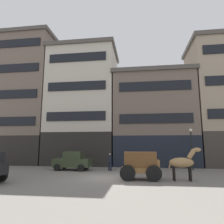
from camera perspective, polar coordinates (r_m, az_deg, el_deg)
The scene contains 10 objects.
ground_plane at distance 16.03m, azimuth -1.73°, elevation -18.29°, with size 120.00×120.00×0.00m, color slate.
building_far_left at distance 31.26m, azimuth -22.89°, elevation 3.60°, with size 8.13×7.19×18.08m.
building_center_left at distance 27.75m, azimuth -8.10°, elevation 1.98°, with size 9.17×7.19×15.69m.
building_center_right at distance 26.47m, azimuth 11.71°, elevation -1.84°, with size 10.26×7.19×11.63m.
building_far_right at distance 28.79m, azimuth 29.32°, elevation 2.68°, with size 8.03×7.19×15.69m.
cargo_wagon at distance 15.14m, azimuth 8.26°, elevation -14.35°, with size 2.92×1.55×1.98m.
draft_horse at distance 15.44m, azimuth 19.58°, elevation -13.37°, with size 2.34×0.63×2.30m.
sedan_dark at distance 20.88m, azimuth -11.17°, elevation -13.50°, with size 3.78×2.01×1.83m.
pedestrian_officer at distance 19.98m, azimuth -0.62°, elevation -13.67°, with size 0.43×0.43×1.79m.
streetlamp_curbside at distance 21.87m, azimuth 21.75°, elevation -8.21°, with size 0.32×0.32×4.12m.
Camera 1 is at (2.56, -15.62, 2.51)m, focal length 32.01 mm.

